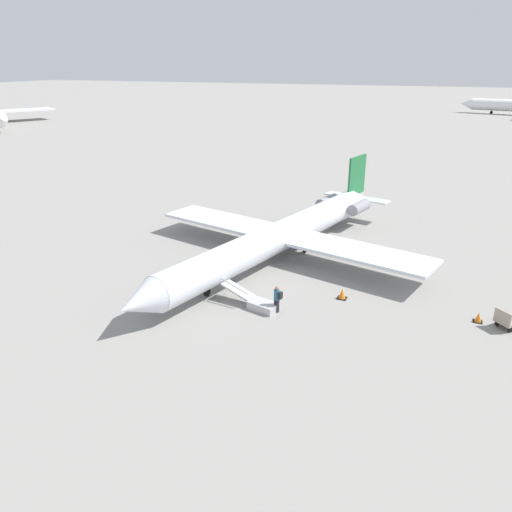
{
  "coord_description": "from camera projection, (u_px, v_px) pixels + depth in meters",
  "views": [
    {
      "loc": [
        34.28,
        12.15,
        14.52
      ],
      "look_at": [
        3.86,
        -0.2,
        1.63
      ],
      "focal_mm": 35.0,
      "sensor_mm": 36.0,
      "label": 1
    }
  ],
  "objects": [
    {
      "name": "ground_plane",
      "position": [
        277.0,
        259.0,
        39.13
      ],
      "size": [
        600.0,
        600.0,
        0.0
      ],
      "primitive_type": "plane",
      "color": "gray"
    },
    {
      "name": "airplane_main",
      "position": [
        284.0,
        234.0,
        39.13
      ],
      "size": [
        30.45,
        23.73,
        6.13
      ],
      "rotation": [
        0.0,
        0.0,
        -0.25
      ],
      "color": "silver",
      "rests_on": "ground"
    },
    {
      "name": "traffic_cone_near_cart",
      "position": [
        478.0,
        318.0,
        29.65
      ],
      "size": [
        0.54,
        0.54,
        0.59
      ],
      "color": "black",
      "rests_on": "ground"
    },
    {
      "name": "passenger",
      "position": [
        277.0,
        297.0,
        30.52
      ],
      "size": [
        0.4,
        0.56,
        1.74
      ],
      "rotation": [
        0.0,
        0.0,
        -1.82
      ],
      "color": "#23232D",
      "rests_on": "ground"
    },
    {
      "name": "traffic_cone_near_stairs",
      "position": [
        342.0,
        294.0,
        32.55
      ],
      "size": [
        0.62,
        0.62,
        0.68
      ],
      "color": "black",
      "rests_on": "ground"
    },
    {
      "name": "luggage_cart",
      "position": [
        512.0,
        319.0,
        29.06
      ],
      "size": [
        2.37,
        2.29,
        1.22
      ],
      "rotation": [
        0.0,
        0.0,
        -0.73
      ],
      "color": "#9E937F",
      "rests_on": "ground"
    },
    {
      "name": "boarding_stairs",
      "position": [
        258.0,
        303.0,
        31.27
      ],
      "size": [
        1.96,
        4.14,
        1.58
      ],
      "rotation": [
        0.0,
        0.0,
        -1.82
      ],
      "color": "#B2B2B7",
      "rests_on": "ground"
    }
  ]
}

